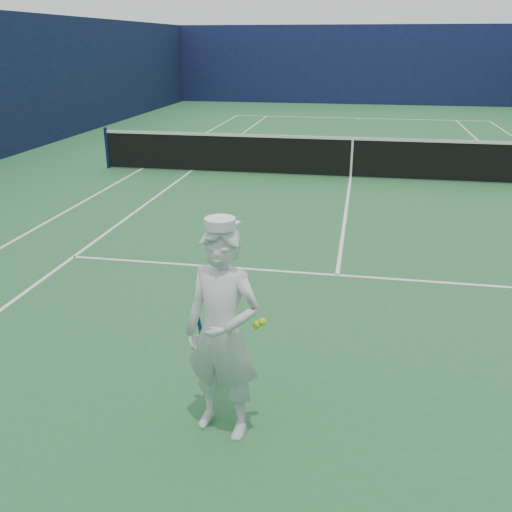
{
  "coord_description": "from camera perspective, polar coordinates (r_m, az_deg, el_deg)",
  "views": [
    {
      "loc": [
        0.24,
        -14.1,
        3.18
      ],
      "look_at": [
        -0.79,
        -8.58,
        1.06
      ],
      "focal_mm": 40.0,
      "sensor_mm": 36.0,
      "label": 1
    }
  ],
  "objects": [
    {
      "name": "windscreen_fence",
      "position": [
        14.15,
        9.92,
        15.62
      ],
      "size": [
        20.12,
        36.12,
        4.0
      ],
      "color": "#10153B",
      "rests_on": "ground"
    },
    {
      "name": "ground",
      "position": [
        14.46,
        9.43,
        7.71
      ],
      "size": [
        80.0,
        80.0,
        0.0
      ],
      "primitive_type": "plane",
      "color": "#256334",
      "rests_on": "ground"
    },
    {
      "name": "tennis_net",
      "position": [
        14.35,
        9.56,
        9.87
      ],
      "size": [
        12.88,
        0.09,
        1.07
      ],
      "color": "#141E4C",
      "rests_on": "ground"
    },
    {
      "name": "court_markings",
      "position": [
        14.46,
        9.43,
        7.73
      ],
      "size": [
        11.03,
        23.83,
        0.01
      ],
      "color": "white",
      "rests_on": "ground"
    },
    {
      "name": "tennis_player",
      "position": [
        4.72,
        -3.37,
        -7.69
      ],
      "size": [
        0.77,
        0.66,
        1.92
      ],
      "rotation": [
        0.0,
        0.0,
        -0.27
      ],
      "color": "white",
      "rests_on": "ground"
    }
  ]
}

